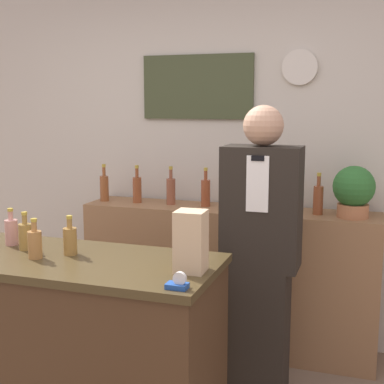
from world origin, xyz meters
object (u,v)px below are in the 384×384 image
object	(u,v)px
shopkeeper	(261,257)
tape_dispenser	(178,283)
paper_bag	(191,241)
potted_plant	(354,190)

from	to	relation	value
shopkeeper	tape_dispenser	size ratio (longest dim) A/B	19.09
paper_bag	tape_dispenser	world-z (taller)	paper_bag
shopkeeper	tape_dispenser	world-z (taller)	shopkeeper
shopkeeper	paper_bag	distance (m)	0.78
paper_bag	potted_plant	bearing A→B (deg)	62.74
potted_plant	paper_bag	world-z (taller)	potted_plant
potted_plant	paper_bag	bearing A→B (deg)	-117.26
tape_dispenser	potted_plant	bearing A→B (deg)	67.28
paper_bag	tape_dispenser	distance (m)	0.27
potted_plant	tape_dispenser	bearing A→B (deg)	-112.72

